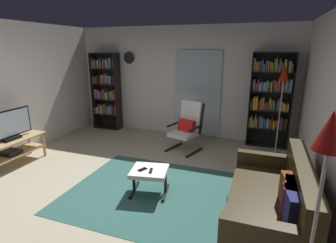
{
  "coord_description": "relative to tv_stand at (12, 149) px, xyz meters",
  "views": [
    {
      "loc": [
        1.89,
        -3.26,
        2.09
      ],
      "look_at": [
        0.29,
        1.15,
        0.79
      ],
      "focal_mm": 28.32,
      "sensor_mm": 36.0,
      "label": 1
    }
  ],
  "objects": [
    {
      "name": "ground_plane",
      "position": [
        2.31,
        -0.0,
        -0.33
      ],
      "size": [
        7.02,
        7.02,
        0.0
      ],
      "primitive_type": "plane",
      "color": "tan"
    },
    {
      "name": "wall_back",
      "position": [
        2.31,
        2.9,
        0.97
      ],
      "size": [
        5.6,
        0.06,
        2.6
      ],
      "primitive_type": "cube",
      "color": "silver",
      "rests_on": "ground"
    },
    {
      "name": "glass_door_panel",
      "position": [
        2.73,
        2.83,
        0.72
      ],
      "size": [
        1.1,
        0.01,
        2.0
      ],
      "primitive_type": "cube",
      "color": "silver"
    },
    {
      "name": "area_rug",
      "position": [
        2.79,
        0.0,
        -0.33
      ],
      "size": [
        2.51,
        2.11,
        0.01
      ],
      "primitive_type": "cube",
      "color": "#2F5B54",
      "rests_on": "ground"
    },
    {
      "name": "tv_stand",
      "position": [
        0.0,
        0.0,
        0.0
      ],
      "size": [
        0.48,
        1.18,
        0.5
      ],
      "color": "tan",
      "rests_on": "ground"
    },
    {
      "name": "television",
      "position": [
        0.0,
        0.01,
        0.42
      ],
      "size": [
        0.2,
        0.9,
        0.54
      ],
      "color": "black",
      "rests_on": "tv_stand"
    },
    {
      "name": "bookshelf_near_tv",
      "position": [
        0.33,
        2.67,
        0.7
      ],
      "size": [
        0.72,
        0.3,
        1.97
      ],
      "color": "black",
      "rests_on": "ground"
    },
    {
      "name": "bookshelf_near_sofa",
      "position": [
        4.34,
        2.69,
        0.75
      ],
      "size": [
        0.85,
        0.3,
        2.01
      ],
      "color": "black",
      "rests_on": "ground"
    },
    {
      "name": "leather_sofa",
      "position": [
        4.42,
        -0.24,
        -0.02
      ],
      "size": [
        0.87,
        1.84,
        0.85
      ],
      "color": "#312813",
      "rests_on": "ground"
    },
    {
      "name": "lounge_armchair",
      "position": [
        2.76,
        1.86,
        0.2
      ],
      "size": [
        0.72,
        0.78,
        1.02
      ],
      "color": "black",
      "rests_on": "ground"
    },
    {
      "name": "ottoman",
      "position": [
        2.73,
        -0.02,
        -0.02
      ],
      "size": [
        0.6,
        0.57,
        0.38
      ],
      "color": "white",
      "rests_on": "ground"
    },
    {
      "name": "tv_remote",
      "position": [
        2.78,
        -0.07,
        0.06
      ],
      "size": [
        0.08,
        0.15,
        0.02
      ],
      "primitive_type": "cube",
      "rotation": [
        0.0,
        0.0,
        0.27
      ],
      "color": "black",
      "rests_on": "ottoman"
    },
    {
      "name": "cell_phone",
      "position": [
        2.64,
        -0.07,
        0.05
      ],
      "size": [
        0.12,
        0.16,
        0.01
      ],
      "primitive_type": "cube",
      "rotation": [
        0.0,
        0.0,
        -0.41
      ],
      "color": "black",
      "rests_on": "ottoman"
    },
    {
      "name": "floor_lamp_by_sofa",
      "position": [
        4.58,
        -1.59,
        1.07
      ],
      "size": [
        0.22,
        0.22,
        1.76
      ],
      "color": "#A5A5AD",
      "rests_on": "ground"
    },
    {
      "name": "floor_lamp_by_shelf",
      "position": [
        4.54,
        2.16,
        1.09
      ],
      "size": [
        0.22,
        0.22,
        1.78
      ],
      "color": "#A5A5AD",
      "rests_on": "ground"
    },
    {
      "name": "wall_clock",
      "position": [
        0.96,
        2.82,
        1.52
      ],
      "size": [
        0.29,
        0.03,
        0.29
      ],
      "color": "silver"
    }
  ]
}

